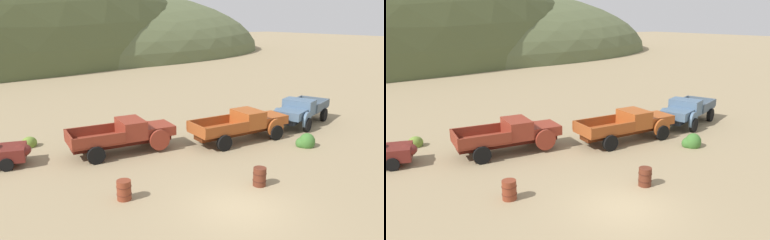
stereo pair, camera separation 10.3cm
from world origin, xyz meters
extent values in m
plane|color=#998460|center=(0.00, 0.00, 0.00)|extent=(300.00, 300.00, 0.00)
ellipsoid|color=#56603D|center=(12.51, 78.29, 0.00)|extent=(104.16, 71.08, 30.01)
ellipsoid|color=maroon|center=(-6.25, 10.16, 0.75)|extent=(1.35, 1.59, 0.61)
cylinder|color=black|center=(-7.10, 9.51, 0.34)|extent=(0.71, 0.38, 0.68)
cylinder|color=black|center=(-6.63, 11.15, 0.34)|extent=(0.71, 0.38, 0.68)
cube|color=#42140D|center=(-1.09, 8.87, 0.66)|extent=(5.77, 1.60, 0.36)
cube|color=maroon|center=(1.00, 8.65, 1.11)|extent=(1.98, 1.97, 0.55)
cube|color=#B7B2A8|center=(1.83, 8.56, 1.09)|extent=(0.21, 1.23, 0.44)
cylinder|color=maroon|center=(0.65, 7.62, 0.76)|extent=(1.21, 0.30, 1.20)
cylinder|color=maroon|center=(0.87, 9.73, 0.76)|extent=(1.21, 0.30, 1.20)
cube|color=maroon|center=(-0.55, 8.81, 1.36)|extent=(1.53, 2.18, 1.05)
cube|color=black|center=(0.04, 8.75, 1.57)|extent=(0.23, 1.74, 0.59)
cube|color=maroon|center=(-2.64, 9.03, 0.90)|extent=(3.09, 2.43, 0.12)
cube|color=maroon|center=(-2.75, 7.96, 1.23)|extent=(2.87, 0.40, 0.55)
cube|color=maroon|center=(-2.53, 10.10, 1.23)|extent=(2.87, 0.40, 0.55)
cube|color=maroon|center=(-4.01, 9.17, 1.23)|extent=(0.32, 2.14, 0.55)
cylinder|color=black|center=(0.88, 9.78, 0.48)|extent=(0.98, 0.38, 0.96)
cylinder|color=black|center=(-2.99, 7.94, 0.48)|extent=(0.98, 0.38, 0.96)
cylinder|color=black|center=(-2.76, 10.16, 0.48)|extent=(0.98, 0.38, 0.96)
cube|color=#51220D|center=(5.92, 6.76, 0.66)|extent=(6.27, 1.27, 0.36)
cube|color=#A34C1E|center=(8.21, 6.64, 1.11)|extent=(2.05, 1.79, 0.55)
cube|color=#B7B2A8|center=(9.13, 6.59, 1.09)|extent=(0.14, 1.17, 0.44)
cylinder|color=#A34C1E|center=(7.90, 5.65, 0.76)|extent=(1.21, 0.24, 1.20)
cylinder|color=#A34C1E|center=(8.00, 7.65, 0.76)|extent=(1.21, 0.24, 1.20)
cube|color=#A34C1E|center=(6.51, 6.73, 1.36)|extent=(1.54, 2.02, 1.05)
cube|color=black|center=(7.16, 6.69, 1.57)|extent=(0.13, 1.65, 0.59)
cube|color=#97471E|center=(4.22, 6.84, 0.90)|extent=(3.25, 2.19, 0.12)
cube|color=#97471E|center=(4.17, 5.83, 1.23)|extent=(3.15, 0.26, 0.55)
cube|color=#97471E|center=(4.27, 7.86, 1.23)|extent=(3.15, 0.26, 0.55)
cube|color=#97471E|center=(2.71, 6.92, 1.23)|extent=(0.20, 2.03, 0.55)
cylinder|color=black|center=(7.90, 5.60, 0.48)|extent=(0.97, 0.33, 0.96)
cylinder|color=black|center=(8.00, 7.71, 0.48)|extent=(0.97, 0.33, 0.96)
cylinder|color=black|center=(3.90, 5.80, 0.48)|extent=(0.97, 0.33, 0.96)
cylinder|color=black|center=(4.01, 7.91, 0.48)|extent=(0.97, 0.33, 0.96)
cube|color=#262D39|center=(12.26, 7.36, 0.66)|extent=(5.42, 2.79, 0.36)
cube|color=slate|center=(10.39, 6.69, 1.11)|extent=(2.22, 2.28, 0.55)
cube|color=#B7B2A8|center=(9.65, 6.42, 1.09)|extent=(0.50, 1.20, 0.44)
cylinder|color=slate|center=(10.24, 7.78, 0.76)|extent=(1.19, 0.58, 1.20)
cylinder|color=slate|center=(10.97, 5.75, 0.76)|extent=(1.19, 0.58, 1.20)
cube|color=slate|center=(11.78, 7.19, 1.36)|extent=(1.88, 2.38, 1.05)
cube|color=black|center=(11.25, 7.00, 1.57)|extent=(0.65, 1.68, 0.59)
cube|color=#4D5B67|center=(13.65, 7.86, 0.90)|extent=(3.30, 2.97, 0.12)
cube|color=#4D5B67|center=(13.29, 8.89, 1.23)|extent=(2.60, 1.02, 0.55)
cube|color=#4D5B67|center=(14.02, 6.84, 1.23)|extent=(2.60, 1.02, 0.55)
cube|color=#4D5B67|center=(14.88, 8.31, 1.23)|extent=(0.83, 2.08, 0.55)
cylinder|color=black|center=(10.22, 7.83, 0.48)|extent=(1.00, 0.59, 0.96)
cylinder|color=black|center=(10.99, 5.70, 0.48)|extent=(1.00, 0.59, 0.96)
cylinder|color=black|center=(13.48, 9.00, 0.48)|extent=(1.00, 0.59, 0.96)
cylinder|color=black|center=(14.25, 6.88, 0.48)|extent=(1.00, 0.59, 0.96)
cylinder|color=brown|center=(-3.49, 3.34, 0.43)|extent=(0.61, 0.61, 0.86)
torus|color=#552315|center=(-3.49, 3.34, 0.60)|extent=(0.65, 0.65, 0.03)
torus|color=#552315|center=(-3.49, 3.34, 0.26)|extent=(0.65, 0.65, 0.03)
cylinder|color=#5B2819|center=(2.26, 1.16, 0.43)|extent=(0.59, 0.59, 0.87)
torus|color=#401C11|center=(2.26, 1.16, 0.61)|extent=(0.63, 0.63, 0.03)
torus|color=#401C11|center=(2.26, 1.16, 0.26)|extent=(0.63, 0.63, 0.03)
ellipsoid|color=olive|center=(-5.40, 13.02, 0.18)|extent=(0.62, 0.55, 0.66)
ellipsoid|color=olive|center=(-5.31, 13.00, 0.21)|extent=(0.88, 0.79, 0.76)
ellipsoid|color=olive|center=(-5.35, 12.84, 0.21)|extent=(0.77, 0.69, 0.77)
ellipsoid|color=#3D702D|center=(8.31, 3.80, 0.20)|extent=(0.88, 0.79, 0.74)
ellipsoid|color=#3D702D|center=(8.47, 3.62, 0.30)|extent=(1.02, 0.92, 1.07)
camera|label=1|loc=(-9.42, -10.63, 7.48)|focal=35.87mm
camera|label=2|loc=(-9.34, -10.69, 7.48)|focal=35.87mm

